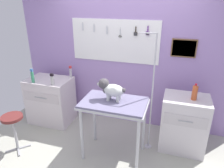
% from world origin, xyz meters
% --- Properties ---
extents(ground, '(4.40, 4.00, 0.04)m').
position_xyz_m(ground, '(0.00, 0.00, -0.02)').
color(ground, '#A6A798').
extents(rear_wall_panel, '(4.00, 0.11, 2.30)m').
position_xyz_m(rear_wall_panel, '(-0.00, 1.28, 1.17)').
color(rear_wall_panel, '#9F7FBF').
rests_on(rear_wall_panel, ground).
extents(grooming_table, '(0.94, 0.61, 0.92)m').
position_xyz_m(grooming_table, '(0.13, 0.25, 0.81)').
color(grooming_table, '#B7B7BC').
rests_on(grooming_table, ground).
extents(grooming_arm, '(0.30, 0.11, 1.85)m').
position_xyz_m(grooming_arm, '(0.61, 0.57, 0.87)').
color(grooming_arm, '#B7B7BC').
rests_on(grooming_arm, ground).
extents(dog, '(0.43, 0.20, 0.31)m').
position_xyz_m(dog, '(0.06, 0.30, 1.08)').
color(dog, silver).
rests_on(dog, grooming_table).
extents(counter_left, '(0.80, 0.58, 0.88)m').
position_xyz_m(counter_left, '(-1.32, 0.81, 0.44)').
color(counter_left, silver).
rests_on(counter_left, ground).
extents(cabinet_right, '(0.68, 0.54, 0.90)m').
position_xyz_m(cabinet_right, '(1.12, 0.74, 0.45)').
color(cabinet_right, silver).
rests_on(cabinet_right, ground).
extents(stool, '(0.32, 0.32, 0.62)m').
position_xyz_m(stool, '(-1.38, -0.13, 0.50)').
color(stool, '#9E9EA3').
rests_on(stool, ground).
extents(shampoo_bottle, '(0.05, 0.05, 0.25)m').
position_xyz_m(shampoo_bottle, '(-1.48, 0.59, 0.99)').
color(shampoo_bottle, '#3A9669').
rests_on(shampoo_bottle, counter_left).
extents(conditioner_bottle, '(0.05, 0.05, 0.22)m').
position_xyz_m(conditioner_bottle, '(-0.98, 1.04, 0.97)').
color(conditioner_bottle, '#B0AAB6').
rests_on(conditioner_bottle, counter_left).
extents(spray_bottle_tall, '(0.06, 0.06, 0.20)m').
position_xyz_m(spray_bottle_tall, '(-1.10, 0.61, 0.97)').
color(spray_bottle_tall, '#B5B5B1').
rests_on(spray_bottle_tall, counter_left).
extents(soda_bottle, '(0.08, 0.08, 0.25)m').
position_xyz_m(soda_bottle, '(1.21, 0.70, 1.01)').
color(soda_bottle, '#BA5028').
rests_on(soda_bottle, cabinet_right).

